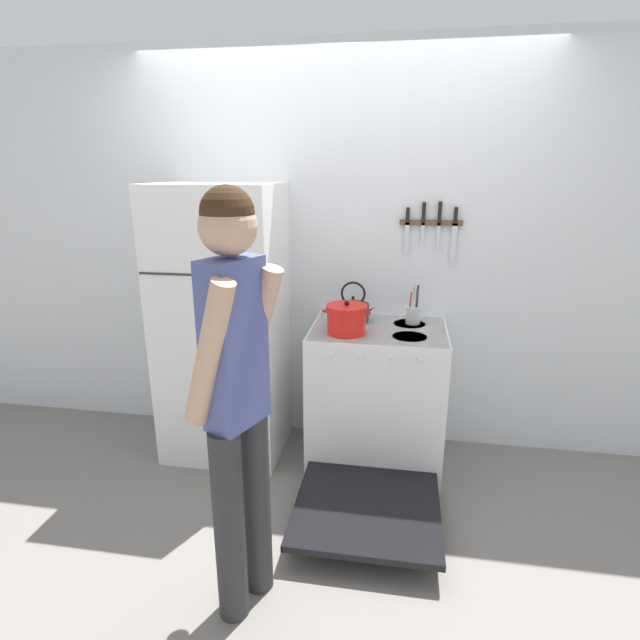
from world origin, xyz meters
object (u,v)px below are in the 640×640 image
at_px(refrigerator, 223,324).
at_px(dutch_oven_pot, 346,319).
at_px(person, 236,389).
at_px(utensil_jar, 413,314).
at_px(tea_kettle, 353,309).
at_px(stove_range, 376,399).

distance_m(refrigerator, dutch_oven_pot, 0.82).
distance_m(dutch_oven_pot, person, 1.11).
bearing_deg(utensil_jar, tea_kettle, -179.12).
height_order(stove_range, tea_kettle, tea_kettle).
relative_size(tea_kettle, person, 0.14).
xyz_separation_m(refrigerator, tea_kettle, (0.81, 0.12, 0.10)).
relative_size(refrigerator, utensil_jar, 6.60).
distance_m(stove_range, tea_kettle, 0.57).
height_order(stove_range, person, person).
bearing_deg(utensil_jar, refrigerator, -173.94).
distance_m(tea_kettle, person, 1.36).
height_order(dutch_oven_pot, person, person).
height_order(utensil_jar, person, person).
xyz_separation_m(dutch_oven_pot, tea_kettle, (0.01, 0.25, -0.01)).
xyz_separation_m(tea_kettle, utensil_jar, (0.37, 0.01, -0.01)).
xyz_separation_m(stove_range, person, (-0.48, -1.16, 0.56)).
height_order(dutch_oven_pot, utensil_jar, utensil_jar).
bearing_deg(refrigerator, utensil_jar, 6.06).
xyz_separation_m(stove_range, utensil_jar, (0.20, 0.17, 0.51)).
distance_m(refrigerator, tea_kettle, 0.83).
distance_m(stove_range, person, 1.37).
bearing_deg(tea_kettle, person, -103.43).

